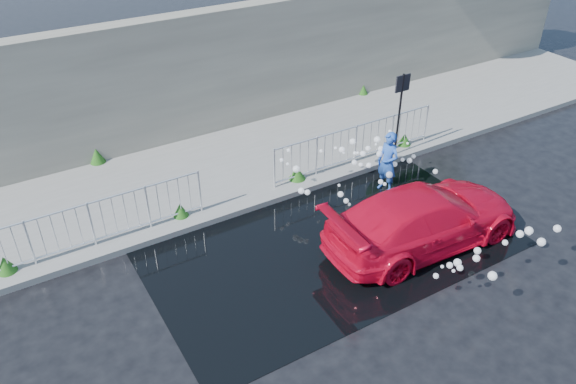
% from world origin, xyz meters
% --- Properties ---
extents(ground, '(90.00, 90.00, 0.00)m').
position_xyz_m(ground, '(0.00, 0.00, 0.00)').
color(ground, black).
rests_on(ground, ground).
extents(pavement, '(30.00, 4.00, 0.15)m').
position_xyz_m(pavement, '(0.00, 5.00, 0.07)').
color(pavement, slate).
rests_on(pavement, ground).
extents(curb, '(30.00, 0.25, 0.16)m').
position_xyz_m(curb, '(0.00, 3.00, 0.08)').
color(curb, slate).
rests_on(curb, ground).
extents(retaining_wall, '(30.00, 0.60, 3.50)m').
position_xyz_m(retaining_wall, '(0.00, 7.20, 1.90)').
color(retaining_wall, '#6C675B').
rests_on(retaining_wall, pavement).
extents(puddle, '(8.00, 5.00, 0.01)m').
position_xyz_m(puddle, '(0.50, 1.00, 0.01)').
color(puddle, black).
rests_on(puddle, ground).
extents(sign_post, '(0.45, 0.06, 2.50)m').
position_xyz_m(sign_post, '(4.20, 3.10, 1.72)').
color(sign_post, black).
rests_on(sign_post, ground).
extents(railing_left, '(5.05, 0.05, 1.10)m').
position_xyz_m(railing_left, '(-4.00, 3.35, 0.74)').
color(railing_left, silver).
rests_on(railing_left, pavement).
extents(railing_right, '(5.05, 0.05, 1.10)m').
position_xyz_m(railing_right, '(3.00, 3.35, 0.74)').
color(railing_right, silver).
rests_on(railing_right, pavement).
extents(weeds, '(12.17, 3.93, 0.41)m').
position_xyz_m(weeds, '(-0.36, 4.55, 0.33)').
color(weeds, '#134713').
rests_on(weeds, pavement).
extents(water_spray, '(3.70, 5.81, 1.10)m').
position_xyz_m(water_spray, '(2.48, 0.82, 0.77)').
color(water_spray, white).
rests_on(water_spray, ground).
extents(red_car, '(4.69, 2.06, 1.34)m').
position_xyz_m(red_car, '(2.28, -0.10, 0.67)').
color(red_car, red).
rests_on(red_car, ground).
extents(person, '(0.48, 0.65, 1.62)m').
position_xyz_m(person, '(2.97, 1.99, 0.81)').
color(person, blue).
rests_on(person, ground).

